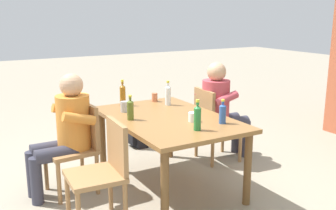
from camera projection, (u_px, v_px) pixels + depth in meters
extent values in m
plane|color=gray|center=(168.00, 185.00, 4.04)|extent=(24.00, 24.00, 0.00)
cube|color=olive|center=(168.00, 119.00, 3.88)|extent=(1.57, 1.02, 0.04)
cylinder|color=brown|center=(103.00, 141.00, 4.34)|extent=(0.07, 0.07, 0.69)
cylinder|color=brown|center=(165.00, 190.00, 3.16)|extent=(0.07, 0.07, 0.69)
cylinder|color=brown|center=(170.00, 130.00, 4.76)|extent=(0.07, 0.07, 0.69)
cylinder|color=brown|center=(248.00, 169.00, 3.58)|extent=(0.07, 0.07, 0.69)
cube|color=#A37547|center=(70.00, 150.00, 3.81)|extent=(0.47, 0.47, 0.04)
cube|color=#A37547|center=(88.00, 124.00, 3.86)|extent=(0.42, 0.07, 0.42)
cylinder|color=#A37547|center=(46.00, 170.00, 3.91)|extent=(0.04, 0.04, 0.41)
cylinder|color=#A37547|center=(59.00, 184.00, 3.60)|extent=(0.04, 0.04, 0.41)
cylinder|color=#A37547|center=(82.00, 162.00, 4.12)|extent=(0.04, 0.04, 0.41)
cylinder|color=#A37547|center=(97.00, 174.00, 3.81)|extent=(0.04, 0.04, 0.41)
cube|color=#A37547|center=(218.00, 125.00, 4.67)|extent=(0.48, 0.48, 0.04)
cube|color=#A37547|center=(204.00, 108.00, 4.53)|extent=(0.42, 0.08, 0.42)
cylinder|color=#A37547|center=(240.00, 145.00, 4.63)|extent=(0.04, 0.04, 0.41)
cylinder|color=#A37547|center=(223.00, 136.00, 4.97)|extent=(0.04, 0.04, 0.41)
cylinder|color=#A37547|center=(213.00, 150.00, 4.48)|extent=(0.04, 0.04, 0.41)
cylinder|color=#A37547|center=(196.00, 140.00, 4.81)|extent=(0.04, 0.04, 0.41)
cube|color=#A37547|center=(95.00, 176.00, 3.21)|extent=(0.46, 0.46, 0.04)
cube|color=#A37547|center=(117.00, 146.00, 3.25)|extent=(0.42, 0.06, 0.42)
cylinder|color=#A37547|center=(68.00, 197.00, 3.35)|extent=(0.04, 0.04, 0.41)
cylinder|color=#A37547|center=(110.00, 188.00, 3.51)|extent=(0.04, 0.04, 0.41)
cylinder|color=#A37547|center=(125.00, 206.00, 3.18)|extent=(0.04, 0.04, 0.41)
cylinder|color=orange|center=(73.00, 122.00, 3.77)|extent=(0.32, 0.32, 0.52)
sphere|color=tan|center=(71.00, 85.00, 3.68)|extent=(0.22, 0.22, 0.22)
cylinder|color=#383847|center=(52.00, 148.00, 3.81)|extent=(0.14, 0.40, 0.14)
cylinder|color=#383847|center=(32.00, 174.00, 3.76)|extent=(0.11, 0.11, 0.45)
cylinder|color=orange|center=(67.00, 110.00, 3.91)|extent=(0.09, 0.31, 0.16)
cylinder|color=#383847|center=(57.00, 154.00, 3.65)|extent=(0.14, 0.40, 0.14)
cylinder|color=#383847|center=(36.00, 181.00, 3.61)|extent=(0.11, 0.11, 0.45)
cylinder|color=orange|center=(79.00, 119.00, 3.59)|extent=(0.09, 0.31, 0.16)
cylinder|color=#B7424C|center=(216.00, 102.00, 4.58)|extent=(0.32, 0.32, 0.52)
sphere|color=tan|center=(217.00, 72.00, 4.50)|extent=(0.22, 0.22, 0.22)
cylinder|color=#383847|center=(233.00, 123.00, 4.66)|extent=(0.14, 0.40, 0.14)
cylinder|color=#383847|center=(245.00, 139.00, 4.81)|extent=(0.11, 0.11, 0.45)
cylinder|color=#B7424C|center=(226.00, 99.00, 4.40)|extent=(0.09, 0.31, 0.16)
cylinder|color=#383847|center=(224.00, 120.00, 4.81)|extent=(0.14, 0.40, 0.14)
cylinder|color=#383847|center=(236.00, 135.00, 4.96)|extent=(0.11, 0.11, 0.45)
cylinder|color=#B7424C|center=(206.00, 93.00, 4.72)|extent=(0.09, 0.31, 0.16)
cylinder|color=#996019|center=(123.00, 96.00, 4.32)|extent=(0.06, 0.06, 0.21)
cone|color=#996019|center=(122.00, 86.00, 4.30)|extent=(0.06, 0.06, 0.03)
cylinder|color=#996019|center=(122.00, 83.00, 4.29)|extent=(0.03, 0.03, 0.03)
cylinder|color=yellow|center=(122.00, 81.00, 4.28)|extent=(0.03, 0.03, 0.02)
cylinder|color=#566623|center=(130.00, 111.00, 3.75)|extent=(0.06, 0.06, 0.17)
cone|color=#566623|center=(130.00, 101.00, 3.73)|extent=(0.06, 0.06, 0.02)
cylinder|color=#566623|center=(130.00, 98.00, 3.72)|extent=(0.03, 0.03, 0.02)
cylinder|color=yellow|center=(130.00, 96.00, 3.72)|extent=(0.03, 0.03, 0.02)
cylinder|color=#287A38|center=(198.00, 119.00, 3.42)|extent=(0.06, 0.06, 0.20)
cone|color=#287A38|center=(198.00, 107.00, 3.39)|extent=(0.06, 0.06, 0.03)
cylinder|color=#287A38|center=(198.00, 104.00, 3.38)|extent=(0.03, 0.03, 0.03)
cylinder|color=yellow|center=(198.00, 101.00, 3.38)|extent=(0.03, 0.03, 0.02)
cylinder|color=#2D56A3|center=(223.00, 115.00, 3.63)|extent=(0.06, 0.06, 0.16)
cone|color=#2D56A3|center=(223.00, 105.00, 3.61)|extent=(0.06, 0.06, 0.02)
cylinder|color=#2D56A3|center=(223.00, 102.00, 3.60)|extent=(0.03, 0.03, 0.02)
cylinder|color=yellow|center=(223.00, 100.00, 3.60)|extent=(0.03, 0.03, 0.02)
cylinder|color=white|center=(168.00, 96.00, 4.34)|extent=(0.06, 0.06, 0.20)
cone|color=white|center=(168.00, 86.00, 4.32)|extent=(0.06, 0.06, 0.03)
cylinder|color=white|center=(168.00, 84.00, 4.31)|extent=(0.03, 0.03, 0.03)
cylinder|color=yellow|center=(168.00, 82.00, 4.30)|extent=(0.03, 0.03, 0.02)
cylinder|color=white|center=(193.00, 117.00, 3.70)|extent=(0.08, 0.08, 0.09)
cylinder|color=#B2B7BC|center=(124.00, 107.00, 4.05)|extent=(0.08, 0.08, 0.11)
cylinder|color=#BC6B47|center=(155.00, 97.00, 4.52)|extent=(0.07, 0.07, 0.10)
cube|color=black|center=(139.00, 129.00, 5.19)|extent=(0.28, 0.15, 0.45)
cube|color=black|center=(132.00, 137.00, 5.15)|extent=(0.20, 0.06, 0.20)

